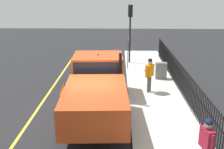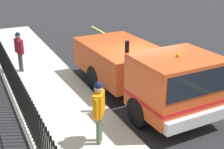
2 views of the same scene
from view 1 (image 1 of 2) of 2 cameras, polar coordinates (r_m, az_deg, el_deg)
ground_plane at (r=12.13m, az=-4.16°, el=-8.61°), size 55.67×55.67×0.00m
sidewalk_slab at (r=12.20m, az=10.70°, el=-8.36°), size 2.90×25.30×0.14m
lane_marking at (r=12.65m, az=-16.21°, el=-8.15°), size 0.12×22.77×0.01m
work_truck at (r=12.32m, az=-3.18°, el=-1.98°), size 2.75×6.73×2.54m
worker_standing at (r=14.13m, az=7.99°, el=0.62°), size 0.49×0.56×1.83m
pedestrian_distant at (r=8.37m, az=19.41°, el=-13.07°), size 0.33×0.63×1.75m
iron_fence at (r=12.16m, az=17.05°, el=-4.81°), size 0.04×21.54×1.45m
traffic_light_near at (r=19.66m, az=3.88°, el=11.00°), size 0.33×0.25×4.18m
utility_cabinet at (r=16.58m, az=10.34°, el=0.82°), size 0.67×0.36×1.00m
traffic_cone at (r=14.39m, az=-10.14°, el=-3.03°), size 0.48×0.48×0.69m
street_sign at (r=18.17m, az=3.42°, el=5.62°), size 0.06×0.50×2.32m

